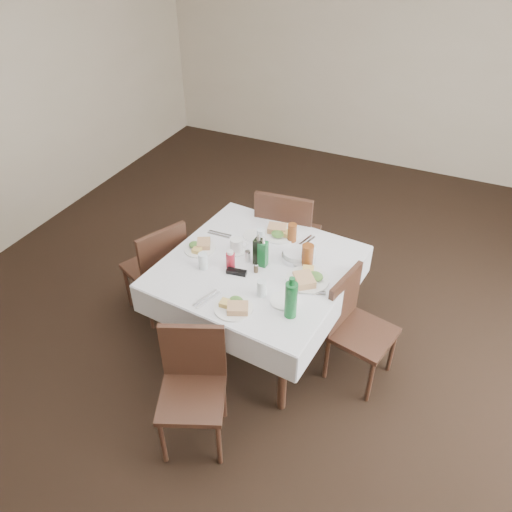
% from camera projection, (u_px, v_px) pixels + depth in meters
% --- Properties ---
extents(ground_plane, '(7.00, 7.00, 0.00)m').
position_uv_depth(ground_plane, '(284.00, 348.00, 3.88)').
color(ground_plane, black).
extents(room_shell, '(6.04, 7.04, 2.80)m').
position_uv_depth(room_shell, '(295.00, 142.00, 2.86)').
color(room_shell, beige).
rests_on(room_shell, ground).
extents(dining_table, '(1.37, 1.37, 0.76)m').
position_uv_depth(dining_table, '(258.00, 274.00, 3.54)').
color(dining_table, '#331F11').
rests_on(dining_table, ground).
extents(chair_north, '(0.51, 0.51, 0.98)m').
position_uv_depth(chair_north, '(286.00, 234.00, 4.15)').
color(chair_north, '#331F11').
rests_on(chair_north, ground).
extents(chair_south, '(0.52, 0.52, 0.83)m').
position_uv_depth(chair_south, '(193.00, 379.00, 3.04)').
color(chair_south, '#331F11').
rests_on(chair_south, ground).
extents(chair_east, '(0.47, 0.47, 0.84)m').
position_uv_depth(chair_east, '(354.00, 321.00, 3.44)').
color(chair_east, '#331F11').
rests_on(chair_east, ground).
extents(chair_west, '(0.55, 0.55, 0.87)m').
position_uv_depth(chair_west, '(159.00, 265.00, 3.91)').
color(chair_west, '#331F11').
rests_on(chair_west, ground).
extents(meal_north, '(0.27, 0.27, 0.06)m').
position_uv_depth(meal_north, '(279.00, 232.00, 3.77)').
color(meal_north, white).
rests_on(meal_north, dining_table).
extents(meal_south, '(0.25, 0.25, 0.05)m').
position_uv_depth(meal_south, '(235.00, 306.00, 3.11)').
color(meal_south, white).
rests_on(meal_south, dining_table).
extents(meal_east, '(0.29, 0.29, 0.06)m').
position_uv_depth(meal_east, '(308.00, 278.00, 3.33)').
color(meal_east, white).
rests_on(meal_east, dining_table).
extents(meal_west, '(0.23, 0.23, 0.05)m').
position_uv_depth(meal_west, '(200.00, 246.00, 3.63)').
color(meal_west, white).
rests_on(meal_west, dining_table).
extents(side_plate_a, '(0.15, 0.15, 0.01)m').
position_uv_depth(side_plate_a, '(253.00, 235.00, 3.77)').
color(side_plate_a, white).
rests_on(side_plate_a, dining_table).
extents(side_plate_b, '(0.18, 0.18, 0.01)m').
position_uv_depth(side_plate_b, '(284.00, 301.00, 3.18)').
color(side_plate_b, white).
rests_on(side_plate_b, dining_table).
extents(water_n, '(0.06, 0.06, 0.11)m').
position_uv_depth(water_n, '(261.00, 236.00, 3.67)').
color(water_n, silver).
rests_on(water_n, dining_table).
extents(water_s, '(0.06, 0.06, 0.11)m').
position_uv_depth(water_s, '(262.00, 288.00, 3.20)').
color(water_s, silver).
rests_on(water_s, dining_table).
extents(water_e, '(0.07, 0.07, 0.14)m').
position_uv_depth(water_e, '(311.00, 254.00, 3.47)').
color(water_e, silver).
rests_on(water_e, dining_table).
extents(water_w, '(0.07, 0.07, 0.12)m').
position_uv_depth(water_w, '(203.00, 261.00, 3.42)').
color(water_w, silver).
rests_on(water_w, dining_table).
extents(iced_tea_a, '(0.07, 0.07, 0.14)m').
position_uv_depth(iced_tea_a, '(292.00, 233.00, 3.68)').
color(iced_tea_a, brown).
rests_on(iced_tea_a, dining_table).
extents(iced_tea_b, '(0.08, 0.08, 0.17)m').
position_uv_depth(iced_tea_b, '(307.00, 256.00, 3.43)').
color(iced_tea_b, brown).
rests_on(iced_tea_b, dining_table).
extents(bread_basket, '(0.20, 0.20, 0.07)m').
position_uv_depth(bread_basket, '(296.00, 256.00, 3.52)').
color(bread_basket, silver).
rests_on(bread_basket, dining_table).
extents(oil_cruet_dark, '(0.06, 0.06, 0.26)m').
position_uv_depth(oil_cruet_dark, '(258.00, 251.00, 3.43)').
color(oil_cruet_dark, black).
rests_on(oil_cruet_dark, dining_table).
extents(oil_cruet_green, '(0.06, 0.06, 0.25)m').
position_uv_depth(oil_cruet_green, '(263.00, 253.00, 3.42)').
color(oil_cruet_green, '#15612A').
rests_on(oil_cruet_green, dining_table).
extents(ketchup_bottle, '(0.06, 0.06, 0.13)m').
position_uv_depth(ketchup_bottle, '(230.00, 260.00, 3.43)').
color(ketchup_bottle, '#AA1F2E').
rests_on(ketchup_bottle, dining_table).
extents(salt_shaker, '(0.04, 0.04, 0.09)m').
position_uv_depth(salt_shaker, '(248.00, 256.00, 3.49)').
color(salt_shaker, white).
rests_on(salt_shaker, dining_table).
extents(pepper_shaker, '(0.03, 0.03, 0.07)m').
position_uv_depth(pepper_shaker, '(256.00, 268.00, 3.40)').
color(pepper_shaker, '#3F3020').
rests_on(pepper_shaker, dining_table).
extents(coffee_mug, '(0.15, 0.14, 0.11)m').
position_uv_depth(coffee_mug, '(237.00, 246.00, 3.59)').
color(coffee_mug, white).
rests_on(coffee_mug, dining_table).
extents(sunglasses, '(0.14, 0.06, 0.03)m').
position_uv_depth(sunglasses, '(237.00, 272.00, 3.40)').
color(sunglasses, black).
rests_on(sunglasses, dining_table).
extents(green_bottle, '(0.08, 0.08, 0.30)m').
position_uv_depth(green_bottle, '(291.00, 299.00, 3.00)').
color(green_bottle, '#15612A').
rests_on(green_bottle, dining_table).
extents(sugar_caddy, '(0.09, 0.06, 0.04)m').
position_uv_depth(sugar_caddy, '(297.00, 280.00, 3.32)').
color(sugar_caddy, white).
rests_on(sugar_caddy, dining_table).
extents(cutlery_n, '(0.09, 0.19, 0.01)m').
position_uv_depth(cutlery_n, '(306.00, 242.00, 3.70)').
color(cutlery_n, silver).
rests_on(cutlery_n, dining_table).
extents(cutlery_s, '(0.11, 0.21, 0.01)m').
position_uv_depth(cutlery_s, '(207.00, 299.00, 3.19)').
color(cutlery_s, silver).
rests_on(cutlery_s, dining_table).
extents(cutlery_e, '(0.18, 0.10, 0.01)m').
position_uv_depth(cutlery_e, '(312.00, 293.00, 3.24)').
color(cutlery_e, silver).
rests_on(cutlery_e, dining_table).
extents(cutlery_w, '(0.19, 0.05, 0.01)m').
position_uv_depth(cutlery_w, '(219.00, 234.00, 3.78)').
color(cutlery_w, silver).
rests_on(cutlery_w, dining_table).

